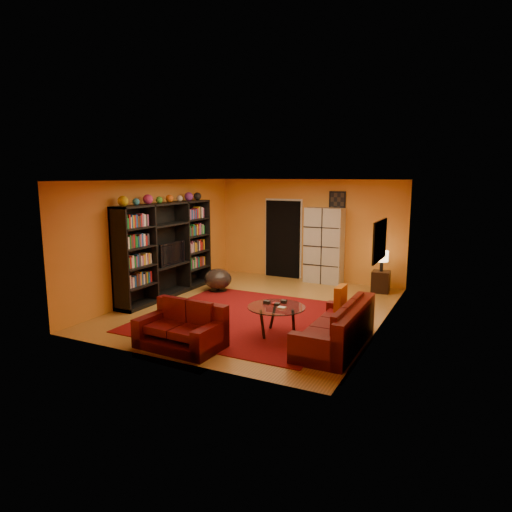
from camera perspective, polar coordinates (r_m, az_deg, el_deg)
The scene contains 20 objects.
floor at distance 9.46m, azimuth 0.16°, elevation -6.51°, with size 6.00×6.00×0.00m, color olive.
ceiling at distance 9.07m, azimuth 0.17°, elevation 9.44°, with size 6.00×6.00×0.00m, color white.
wall_back at distance 11.91m, azimuth 6.58°, elevation 3.25°, with size 6.00×6.00×0.00m, color orange.
wall_front at distance 6.66m, azimuth -11.36°, elevation -2.24°, with size 6.00×6.00×0.00m, color orange.
wall_left at distance 10.51m, azimuth -12.16°, elevation 2.19°, with size 6.00×6.00×0.00m, color orange.
wall_right at distance 8.38m, azimuth 15.67°, elevation 0.09°, with size 6.00×6.00×0.00m, color orange.
rug at distance 8.82m, azimuth -1.29°, elevation -7.72°, with size 3.60×3.60×0.01m, color #5C0A0D.
doorway at distance 12.16m, azimuth 3.39°, elevation 2.11°, with size 0.95×0.10×2.04m, color black.
wall_art_right at distance 8.05m, azimuth 15.22°, elevation 1.87°, with size 0.03×1.00×0.70m, color black.
wall_art_back at distance 11.60m, azimuth 10.13°, elevation 6.70°, with size 0.42×0.03×0.52m, color black.
entertainment_unit at distance 10.41m, azimuth -11.14°, elevation 0.76°, with size 0.45×3.00×2.10m, color black.
tv at distance 10.42m, azimuth -10.79°, elevation 0.35°, with size 0.12×0.88×0.51m, color black.
sofa at distance 7.43m, azimuth 10.45°, elevation -9.04°, with size 0.82×2.00×0.85m.
loveseat at distance 7.44m, azimuth -9.06°, elevation -8.95°, with size 1.37×0.87×0.85m.
throw_pillow at distance 7.95m, azimuth 10.52°, elevation -5.18°, with size 0.12×0.42×0.42m, color orange.
coffee_table at distance 7.80m, azimuth 2.57°, elevation -6.68°, with size 0.99×0.99×0.49m.
storage_cabinet at distance 11.61m, azimuth 8.50°, elevation 1.30°, with size 0.95×0.42×1.90m, color #B2AFA4.
bowl_chair at distance 10.78m, azimuth -4.77°, elevation -2.91°, with size 0.65×0.65×0.53m.
side_table at distance 11.04m, azimuth 15.33°, elevation -3.11°, with size 0.40×0.40×0.50m, color black.
table_lamp at distance 10.93m, azimuth 15.47°, elevation -0.10°, with size 0.29×0.29×0.48m.
Camera 1 is at (4.02, -8.13, 2.69)m, focal length 32.00 mm.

